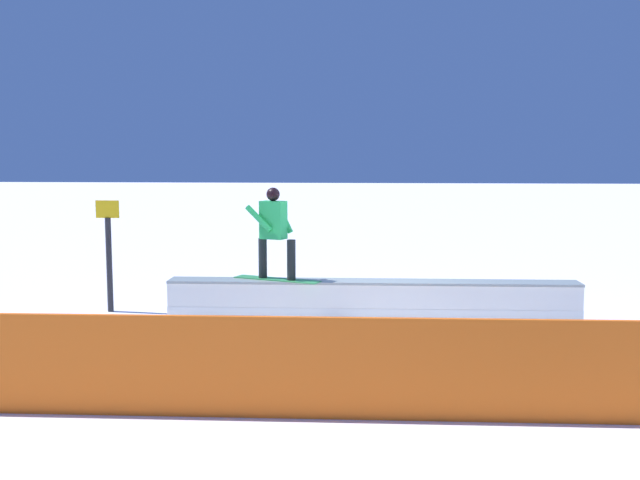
{
  "coord_description": "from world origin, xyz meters",
  "views": [
    {
      "loc": [
        -0.02,
        11.81,
        2.68
      ],
      "look_at": [
        0.78,
        1.02,
        1.43
      ],
      "focal_mm": 41.09,
      "sensor_mm": 36.0,
      "label": 1
    }
  ],
  "objects": [
    {
      "name": "snowboarder",
      "position": [
        1.61,
        0.02,
        1.48
      ],
      "size": [
        1.5,
        0.79,
        1.51
      ],
      "color": "#308A49",
      "rests_on": "grind_box"
    },
    {
      "name": "trail_marker",
      "position": [
        4.51,
        -0.31,
        1.03
      ],
      "size": [
        0.4,
        0.1,
        1.92
      ],
      "color": "#262628",
      "rests_on": "ground_plane"
    },
    {
      "name": "grind_box",
      "position": [
        0.0,
        0.0,
        0.3
      ],
      "size": [
        6.71,
        0.64,
        0.65
      ],
      "color": "white",
      "rests_on": "ground_plane"
    },
    {
      "name": "safety_fence",
      "position": [
        0.0,
        4.57,
        0.53
      ],
      "size": [
        9.96,
        0.29,
        1.06
      ],
      "primitive_type": "cube",
      "rotation": [
        0.0,
        0.0,
        0.02
      ],
      "color": "orange",
      "rests_on": "ground_plane"
    },
    {
      "name": "ground_plane",
      "position": [
        0.0,
        0.0,
        0.0
      ],
      "size": [
        120.0,
        120.0,
        0.0
      ],
      "primitive_type": "plane",
      "color": "white"
    }
  ]
}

